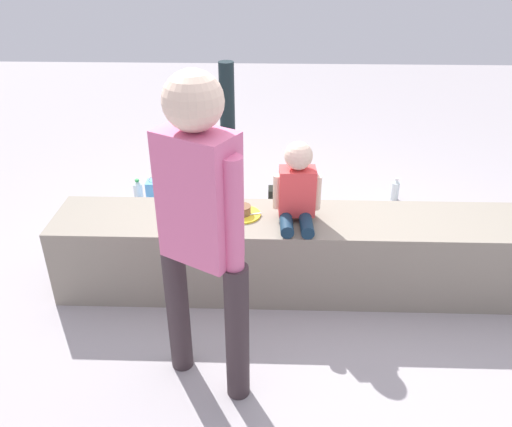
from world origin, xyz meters
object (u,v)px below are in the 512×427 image
Objects in this scene: child_seated at (297,188)px; cake_plate at (243,212)px; adult_standing at (200,217)px; party_cup_red at (374,208)px; water_bottle_near_gift at (138,191)px; water_bottle_far_side at (395,190)px; handbag_black_leather at (289,201)px; gift_bag at (162,196)px.

cake_plate is (-0.32, 0.05, -0.19)m from child_seated.
adult_standing is 16.53× the size of party_cup_red.
child_seated reaches higher than water_bottle_near_gift.
adult_standing is 8.26× the size of water_bottle_near_gift.
water_bottle_far_side is (1.34, 2.01, -0.86)m from adult_standing.
adult_standing is 2.56m from water_bottle_far_side.
child_seated reaches higher than water_bottle_far_side.
water_bottle_near_gift is (-1.26, 1.17, -0.63)m from child_seated.
handbag_black_leather is at bearing -176.11° from party_cup_red.
child_seated is at bearing -124.09° from party_cup_red.
gift_bag is (-0.71, 0.96, -0.39)m from cake_plate.
cake_plate is at bearing -135.28° from water_bottle_far_side.
gift_bag reaches higher than party_cup_red.
gift_bag is 1.93m from water_bottle_far_side.
gift_bag is (-1.03, 1.00, -0.59)m from child_seated.
cake_plate is (0.13, 0.81, -0.43)m from adult_standing.
adult_standing is 4.41× the size of handbag_black_leather.
cake_plate is 0.63× the size of handbag_black_leather.
child_seated is 2.53× the size of water_bottle_near_gift.
party_cup_red is at bearing -131.01° from water_bottle_far_side.
water_bottle_near_gift is at bearing -177.88° from water_bottle_far_side.
water_bottle_far_side is 0.55× the size of handbag_black_leather.
adult_standing is 5.26× the size of gift_bag.
adult_standing is at bearing -67.28° from water_bottle_near_gift.
cake_plate reaches higher than party_cup_red.
water_bottle_far_side is (1.92, 0.24, -0.04)m from gift_bag.
gift_bag is at bearing 108.06° from adult_standing.
gift_bag is 0.29m from water_bottle_near_gift.
child_seated is 1.66m from water_bottle_far_side.
cake_plate is 1.53m from water_bottle_near_gift.
party_cup_red is (0.67, 1.00, -0.67)m from child_seated.
water_bottle_near_gift is 1.94m from party_cup_red.
water_bottle_far_side is at bearing 18.25° from handbag_black_leather.
water_bottle_near_gift is 1.27m from handbag_black_leather.
water_bottle_near_gift is at bearing 129.99° from cake_plate.
adult_standing reaches higher than gift_bag.
child_seated is 5.07× the size of party_cup_red.
adult_standing is 7.03× the size of cake_plate.
party_cup_red is 0.27× the size of handbag_black_leather.
cake_plate is 1.76m from water_bottle_far_side.
handbag_black_leather is at bearing 70.84° from cake_plate.
adult_standing is at bearing -104.59° from handbag_black_leather.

